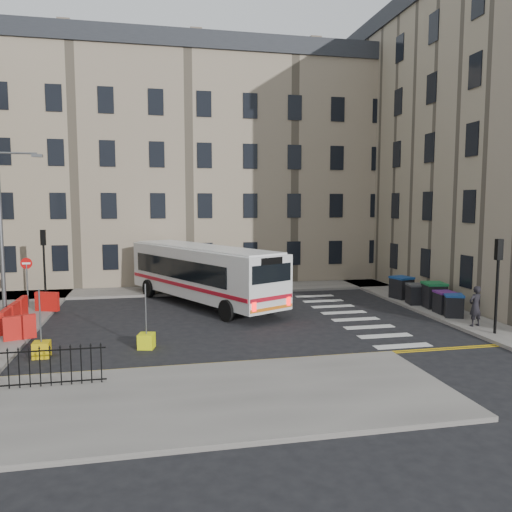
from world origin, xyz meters
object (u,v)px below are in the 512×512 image
object	(u,v)px
wheelie_bin_a	(453,305)
bollard_chevron	(146,341)
pedestrian	(475,306)
wheelie_bin_e	(401,287)
bus	(203,272)
wheelie_bin_d	(415,294)
bollard_yellow	(42,350)
wheelie_bin_b	(445,302)
streetlamp	(1,233)
wheelie_bin_c	(434,295)

from	to	relation	value
wheelie_bin_a	bollard_chevron	world-z (taller)	wheelie_bin_a
wheelie_bin_a	pedestrian	bearing A→B (deg)	-71.66
wheelie_bin_e	pedestrian	world-z (taller)	pedestrian
pedestrian	bus	bearing A→B (deg)	-46.23
wheelie_bin_d	wheelie_bin_e	world-z (taller)	wheelie_bin_e
wheelie_bin_a	wheelie_bin_e	xyz separation A→B (m)	(-0.16, 4.97, 0.08)
bus	pedestrian	distance (m)	14.26
bus	wheelie_bin_e	bearing A→B (deg)	-33.51
wheelie_bin_d	bollard_yellow	bearing A→B (deg)	-152.59
wheelie_bin_a	wheelie_bin_d	world-z (taller)	same
wheelie_bin_b	wheelie_bin_d	size ratio (longest dim) A/B	0.97
bollard_yellow	bollard_chevron	bearing A→B (deg)	6.00
wheelie_bin_b	bollard_chevron	distance (m)	15.18
streetlamp	wheelie_bin_c	world-z (taller)	streetlamp
wheelie_bin_a	wheelie_bin_e	size ratio (longest dim) A/B	0.94
wheelie_bin_e	wheelie_bin_c	bearing A→B (deg)	-95.04
bus	bollard_chevron	bearing A→B (deg)	-137.77
wheelie_bin_c	wheelie_bin_e	bearing A→B (deg)	107.97
bus	pedestrian	size ratio (longest dim) A/B	6.38
streetlamp	bollard_chevron	size ratio (longest dim) A/B	13.57
wheelie_bin_e	wheelie_bin_d	bearing A→B (deg)	-105.81
wheelie_bin_a	wheelie_bin_e	distance (m)	4.97
wheelie_bin_e	bollard_yellow	bearing A→B (deg)	-172.47
wheelie_bin_a	wheelie_bin_c	bearing A→B (deg)	106.29
wheelie_bin_e	bollard_chevron	size ratio (longest dim) A/B	2.30
streetlamp	pedestrian	distance (m)	22.66
bus	wheelie_bin_d	xyz separation A→B (m)	(11.60, -3.00, -1.17)
wheelie_bin_b	pedestrian	world-z (taller)	pedestrian
pedestrian	streetlamp	bearing A→B (deg)	-27.01
bus	wheelie_bin_e	world-z (taller)	bus
wheelie_bin_d	wheelie_bin_e	distance (m)	1.71
bus	bollard_yellow	xyz separation A→B (m)	(-6.92, -8.63, -1.59)
wheelie_bin_c	wheelie_bin_d	size ratio (longest dim) A/B	1.19
bus	bollard_chevron	world-z (taller)	bus
bus	bollard_yellow	bearing A→B (deg)	-155.96
wheelie_bin_c	wheelie_bin_d	xyz separation A→B (m)	(-0.49, 1.06, -0.12)
wheelie_bin_a	bollard_yellow	bearing A→B (deg)	-149.27
streetlamp	bollard_yellow	world-z (taller)	streetlamp
wheelie_bin_c	bus	bearing A→B (deg)	170.45
wheelie_bin_e	bus	bearing A→B (deg)	159.68
bollard_yellow	bollard_chevron	world-z (taller)	same
streetlamp	bus	bearing A→B (deg)	11.59
wheelie_bin_a	pedestrian	xyz separation A→B (m)	(-0.18, -1.96, 0.36)
wheelie_bin_e	bollard_chevron	world-z (taller)	wheelie_bin_e
bollard_yellow	streetlamp	bearing A→B (deg)	114.48
wheelie_bin_d	pedestrian	world-z (taller)	pedestrian
wheelie_bin_a	wheelie_bin_c	size ratio (longest dim) A/B	0.93
wheelie_bin_a	wheelie_bin_d	distance (m)	3.26
wheelie_bin_c	wheelie_bin_e	distance (m)	2.80
wheelie_bin_b	wheelie_bin_e	size ratio (longest dim) A/B	0.82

